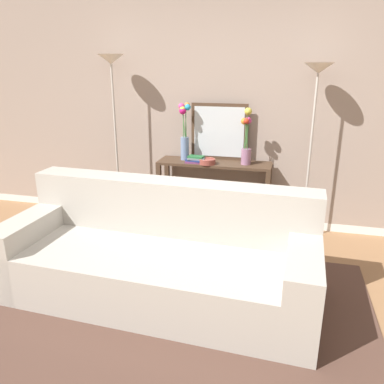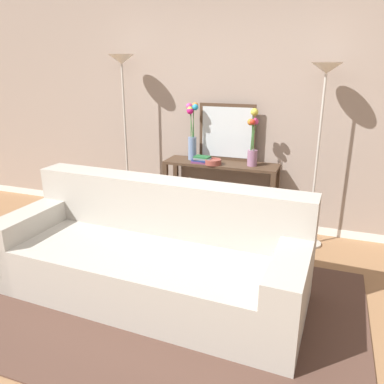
# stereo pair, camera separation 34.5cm
# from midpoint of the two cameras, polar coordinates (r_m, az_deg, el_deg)

# --- Properties ---
(ground_plane) EXTENTS (16.00, 16.00, 0.02)m
(ground_plane) POSITION_cam_midpoint_polar(r_m,az_deg,el_deg) (2.79, -1.86, -21.68)
(ground_plane) COLOR #936B47
(back_wall) EXTENTS (12.00, 0.15, 2.65)m
(back_wall) POSITION_cam_midpoint_polar(r_m,az_deg,el_deg) (4.34, 9.33, 12.08)
(back_wall) COLOR white
(back_wall) RESTS_ON ground
(area_rug) EXTENTS (3.34, 2.00, 0.01)m
(area_rug) POSITION_cam_midpoint_polar(r_m,az_deg,el_deg) (3.17, -3.91, -15.84)
(area_rug) COLOR #51382D
(area_rug) RESTS_ON ground
(couch) EXTENTS (2.49, 1.07, 0.88)m
(couch) POSITION_cam_midpoint_polar(r_m,az_deg,el_deg) (3.14, -2.75, -9.70)
(couch) COLOR #ADA89E
(couch) RESTS_ON ground
(console_table) EXTENTS (1.24, 0.35, 0.78)m
(console_table) POSITION_cam_midpoint_polar(r_m,az_deg,el_deg) (4.23, 6.59, 1.13)
(console_table) COLOR #473323
(console_table) RESTS_ON ground
(floor_lamp_left) EXTENTS (0.28, 0.28, 1.90)m
(floor_lamp_left) POSITION_cam_midpoint_polar(r_m,az_deg,el_deg) (4.40, -7.97, 14.39)
(floor_lamp_left) COLOR #B7B2A8
(floor_lamp_left) RESTS_ON ground
(floor_lamp_right) EXTENTS (0.28, 0.28, 1.81)m
(floor_lamp_right) POSITION_cam_midpoint_polar(r_m,az_deg,el_deg) (3.90, 21.41, 11.84)
(floor_lamp_right) COLOR #B7B2A8
(floor_lamp_right) RESTS_ON ground
(wall_mirror) EXTENTS (0.62, 0.02, 0.61)m
(wall_mirror) POSITION_cam_midpoint_polar(r_m,az_deg,el_deg) (4.24, 7.58, 8.79)
(wall_mirror) COLOR #473323
(wall_mirror) RESTS_ON console_table
(vase_tall_flowers) EXTENTS (0.13, 0.12, 0.63)m
(vase_tall_flowers) POSITION_cam_midpoint_polar(r_m,az_deg,el_deg) (4.22, 2.38, 8.91)
(vase_tall_flowers) COLOR #6B84AD
(vase_tall_flowers) RESTS_ON console_table
(vase_short_flowers) EXTENTS (0.12, 0.15, 0.60)m
(vase_short_flowers) POSITION_cam_midpoint_polar(r_m,az_deg,el_deg) (4.03, 11.51, 7.42)
(vase_short_flowers) COLOR gray
(vase_short_flowers) RESTS_ON console_table
(fruit_bowl) EXTENTS (0.17, 0.17, 0.06)m
(fruit_bowl) POSITION_cam_midpoint_polar(r_m,az_deg,el_deg) (4.07, 5.61, 4.48)
(fruit_bowl) COLOR brown
(fruit_bowl) RESTS_ON console_table
(book_stack) EXTENTS (0.21, 0.15, 0.07)m
(book_stack) POSITION_cam_midpoint_polar(r_m,az_deg,el_deg) (4.13, 3.93, 4.79)
(book_stack) COLOR #6B3360
(book_stack) RESTS_ON console_table
(book_row_under_console) EXTENTS (0.41, 0.18, 0.12)m
(book_row_under_console) POSITION_cam_midpoint_polar(r_m,az_deg,el_deg) (4.47, 2.66, -4.39)
(book_row_under_console) COLOR navy
(book_row_under_console) RESTS_ON ground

